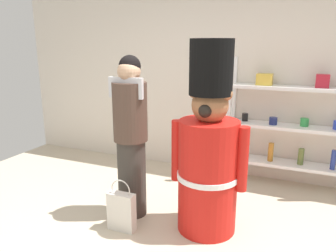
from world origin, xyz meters
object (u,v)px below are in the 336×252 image
object	(u,v)px
teddy_bear_guard	(208,155)
shopping_bag	(122,211)
person_shopper	(131,135)
merchandise_shelf	(288,124)

from	to	relation	value
teddy_bear_guard	shopping_bag	xyz separation A→B (m)	(-0.75, -0.35, -0.56)
person_shopper	shopping_bag	bearing A→B (deg)	-79.77
merchandise_shelf	person_shopper	size ratio (longest dim) A/B	0.97
shopping_bag	teddy_bear_guard	bearing A→B (deg)	25.16
person_shopper	shopping_bag	xyz separation A→B (m)	(0.06, -0.32, -0.67)
merchandise_shelf	shopping_bag	distance (m)	2.27
merchandise_shelf	teddy_bear_guard	bearing A→B (deg)	-114.70
merchandise_shelf	person_shopper	world-z (taller)	person_shopper
shopping_bag	merchandise_shelf	bearing A→B (deg)	51.22
teddy_bear_guard	person_shopper	bearing A→B (deg)	-178.08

